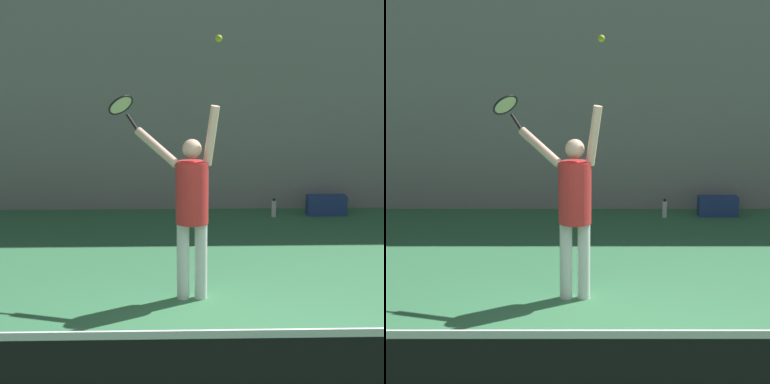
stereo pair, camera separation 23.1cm
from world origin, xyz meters
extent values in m
plane|color=#387A4C|center=(0.00, 0.00, 0.00)|extent=(18.00, 18.00, 0.00)
cube|color=gray|center=(0.00, 5.89, 2.50)|extent=(18.00, 0.10, 5.00)
cube|color=white|center=(0.00, -1.27, 0.93)|extent=(7.26, 0.02, 0.05)
cylinder|color=white|center=(-0.65, 1.80, 0.41)|extent=(0.13, 0.13, 0.81)
cylinder|color=white|center=(-0.46, 1.80, 0.41)|extent=(0.13, 0.13, 0.81)
cylinder|color=red|center=(-0.55, 1.80, 1.13)|extent=(0.34, 0.34, 0.64)
sphere|color=beige|center=(-0.55, 1.80, 1.58)|extent=(0.20, 0.20, 0.20)
cylinder|color=beige|center=(-0.36, 1.76, 1.72)|extent=(0.20, 0.19, 0.61)
cylinder|color=beige|center=(-0.91, 1.96, 1.57)|extent=(0.49, 0.43, 0.38)
cylinder|color=black|center=(-1.17, 2.19, 1.80)|extent=(0.16, 0.16, 0.18)
torus|color=black|center=(-1.29, 2.32, 1.97)|extent=(0.37, 0.36, 0.23)
cylinder|color=beige|center=(-1.29, 2.32, 1.97)|extent=(0.30, 0.30, 0.19)
sphere|color=#CCDB2D|center=(-0.30, 1.74, 2.66)|extent=(0.07, 0.07, 0.07)
cylinder|color=silver|center=(0.81, 5.28, 0.13)|extent=(0.07, 0.07, 0.25)
cylinder|color=black|center=(0.81, 5.28, 0.27)|extent=(0.04, 0.04, 0.04)
cube|color=navy|center=(1.65, 5.39, 0.15)|extent=(0.61, 0.24, 0.31)
camera|label=1|loc=(-0.75, -5.10, 2.60)|focal=65.00mm
camera|label=2|loc=(-0.52, -5.10, 2.60)|focal=65.00mm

